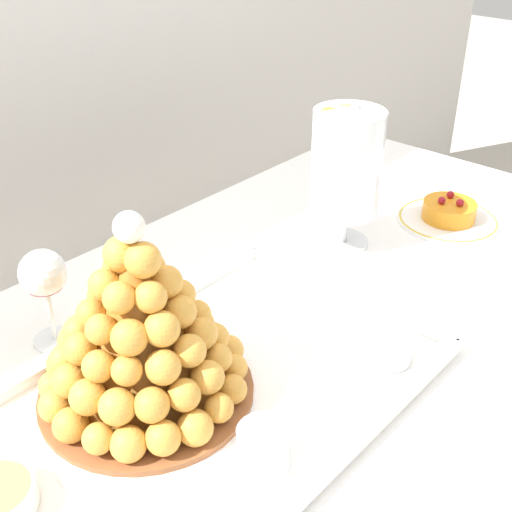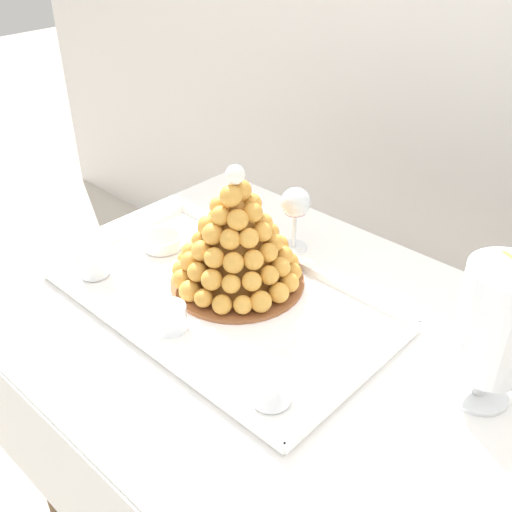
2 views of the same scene
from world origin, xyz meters
The scene contains 9 objects.
buffet_table centered at (0.00, 0.00, 0.66)m, with size 1.38×0.80×0.76m.
serving_tray centered at (-0.27, -0.02, 0.77)m, with size 0.65×0.38×0.02m.
croquembouche centered at (-0.29, 0.04, 0.87)m, with size 0.27×0.27×0.25m.
dessert_cup_left centered at (-0.52, -0.13, 0.80)m, with size 0.06×0.06×0.06m.
dessert_cup_mid_left centered at (-0.27, -0.14, 0.79)m, with size 0.06×0.06×0.05m.
dessert_cup_centre centered at (-0.03, -0.14, 0.80)m, with size 0.06×0.06×0.06m.
creme_brulee_ramekin centered at (-0.50, 0.03, 0.79)m, with size 0.08×0.08×0.03m.
macaron_goblet centered at (0.20, 0.09, 0.91)m, with size 0.12×0.12×0.25m.
wine_glass centered at (-0.30, 0.23, 0.87)m, with size 0.06×0.06×0.14m.
Camera 2 is at (0.40, -0.64, 1.46)m, focal length 41.75 mm.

